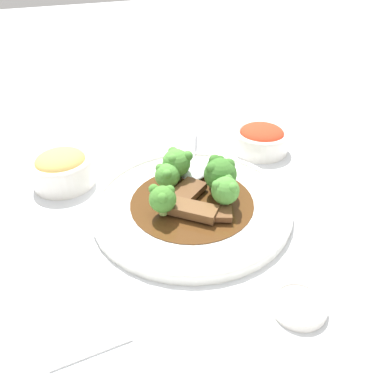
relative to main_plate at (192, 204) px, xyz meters
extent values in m
plane|color=silver|center=(0.00, 0.00, -0.01)|extent=(4.00, 4.00, 0.00)
cylinder|color=white|center=(0.00, 0.00, 0.00)|extent=(0.31, 0.31, 0.01)
torus|color=white|center=(0.00, 0.00, 0.00)|extent=(0.31, 0.31, 0.01)
cylinder|color=#4C2D14|center=(0.00, 0.00, 0.00)|extent=(0.19, 0.19, 0.00)
cube|color=brown|center=(-0.03, 0.01, 0.02)|extent=(0.08, 0.08, 0.01)
cube|color=brown|center=(0.02, 0.00, 0.01)|extent=(0.07, 0.07, 0.01)
cube|color=brown|center=(-0.05, -0.02, 0.01)|extent=(0.05, 0.06, 0.01)
cylinder|color=#8EB756|center=(0.06, 0.00, 0.02)|extent=(0.02, 0.02, 0.02)
sphere|color=#4C8E38|center=(0.06, 0.00, 0.04)|extent=(0.05, 0.05, 0.05)
sphere|color=#4C8E38|center=(0.08, 0.00, 0.05)|extent=(0.02, 0.02, 0.02)
sphere|color=#4C8E38|center=(0.06, 0.01, 0.05)|extent=(0.02, 0.02, 0.02)
sphere|color=#4C8E38|center=(0.06, -0.02, 0.05)|extent=(0.02, 0.02, 0.02)
cylinder|color=#8EB756|center=(0.05, 0.02, 0.01)|extent=(0.01, 0.01, 0.01)
sphere|color=#4C8E38|center=(0.05, 0.02, 0.03)|extent=(0.04, 0.04, 0.04)
sphere|color=#4C8E38|center=(0.06, 0.03, 0.04)|extent=(0.02, 0.02, 0.02)
sphere|color=#4C8E38|center=(0.03, 0.03, 0.04)|extent=(0.02, 0.02, 0.02)
sphere|color=#4C8E38|center=(0.05, 0.01, 0.04)|extent=(0.02, 0.02, 0.02)
cylinder|color=#8EB756|center=(-0.03, -0.04, 0.02)|extent=(0.01, 0.01, 0.01)
sphere|color=#4C8E38|center=(-0.03, -0.04, 0.04)|extent=(0.04, 0.04, 0.04)
sphere|color=#4C8E38|center=(-0.03, -0.03, 0.05)|extent=(0.02, 0.02, 0.02)
sphere|color=#4C8E38|center=(-0.05, -0.04, 0.05)|extent=(0.02, 0.02, 0.02)
sphere|color=#4C8E38|center=(-0.02, -0.05, 0.05)|extent=(0.02, 0.02, 0.02)
cylinder|color=#8EB756|center=(0.00, -0.05, 0.02)|extent=(0.02, 0.02, 0.02)
sphere|color=#387028|center=(0.00, -0.05, 0.04)|extent=(0.05, 0.05, 0.05)
sphere|color=#387028|center=(0.00, -0.03, 0.06)|extent=(0.02, 0.02, 0.02)
sphere|color=#387028|center=(0.00, -0.06, 0.06)|extent=(0.02, 0.02, 0.02)
sphere|color=#387028|center=(0.02, -0.05, 0.06)|extent=(0.02, 0.02, 0.02)
cylinder|color=#8EB756|center=(-0.01, 0.05, 0.02)|extent=(0.01, 0.01, 0.01)
sphere|color=#427F2D|center=(-0.01, 0.05, 0.04)|extent=(0.04, 0.04, 0.04)
sphere|color=#427F2D|center=(-0.03, 0.06, 0.05)|extent=(0.02, 0.02, 0.02)
sphere|color=#427F2D|center=(-0.01, 0.04, 0.05)|extent=(0.02, 0.02, 0.02)
sphere|color=#427F2D|center=(0.00, 0.06, 0.05)|extent=(0.02, 0.02, 0.02)
cylinder|color=#7FA84C|center=(0.03, -0.06, 0.02)|extent=(0.01, 0.01, 0.01)
sphere|color=#387028|center=(0.03, -0.06, 0.03)|extent=(0.04, 0.04, 0.04)
sphere|color=#387028|center=(0.02, -0.06, 0.05)|extent=(0.01, 0.01, 0.01)
sphere|color=#387028|center=(0.04, -0.07, 0.05)|extent=(0.01, 0.01, 0.01)
sphere|color=#387028|center=(0.03, -0.05, 0.05)|extent=(0.01, 0.01, 0.01)
ellipsoid|color=silver|center=(0.07, -0.03, 0.02)|extent=(0.08, 0.07, 0.01)
cylinder|color=silver|center=(0.17, -0.08, 0.01)|extent=(0.14, 0.07, 0.01)
cylinder|color=white|center=(0.12, -0.20, -0.01)|extent=(0.06, 0.06, 0.01)
cylinder|color=white|center=(0.12, -0.20, 0.01)|extent=(0.11, 0.11, 0.04)
torus|color=white|center=(0.12, -0.20, 0.03)|extent=(0.11, 0.11, 0.01)
ellipsoid|color=red|center=(0.12, -0.20, 0.03)|extent=(0.08, 0.08, 0.03)
cylinder|color=white|center=(0.16, 0.17, -0.01)|extent=(0.06, 0.06, 0.01)
cylinder|color=white|center=(0.16, 0.17, 0.01)|extent=(0.10, 0.10, 0.04)
torus|color=white|center=(0.16, 0.17, 0.03)|extent=(0.10, 0.10, 0.01)
ellipsoid|color=tan|center=(0.16, 0.17, 0.04)|extent=(0.08, 0.08, 0.03)
cylinder|color=white|center=(-0.22, -0.04, -0.01)|extent=(0.07, 0.07, 0.01)
torus|color=white|center=(-0.22, -0.04, 0.00)|extent=(0.07, 0.07, 0.01)
cube|color=white|center=(-0.14, 0.20, -0.01)|extent=(0.10, 0.09, 0.01)
camera|label=1|loc=(-0.43, 0.19, 0.36)|focal=35.00mm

